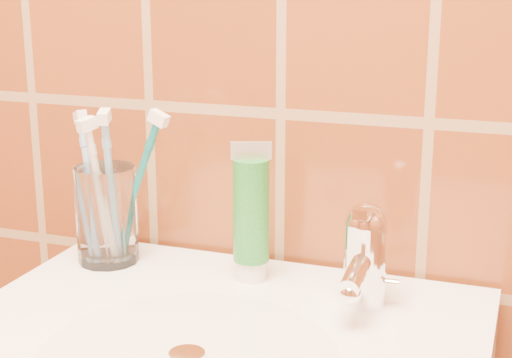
% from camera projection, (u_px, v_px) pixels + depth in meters
% --- Properties ---
extents(glass_tumbler, '(0.09, 0.09, 0.13)m').
position_uv_depth(glass_tumbler, '(107.00, 215.00, 1.00)').
color(glass_tumbler, white).
rests_on(glass_tumbler, pedestal_sink).
extents(toothpaste_tube, '(0.05, 0.04, 0.17)m').
position_uv_depth(toothpaste_tube, '(251.00, 216.00, 0.94)').
color(toothpaste_tube, white).
rests_on(toothpaste_tube, pedestal_sink).
extents(faucet, '(0.05, 0.11, 0.12)m').
position_uv_depth(faucet, '(365.00, 252.00, 0.87)').
color(faucet, white).
rests_on(faucet, pedestal_sink).
extents(toothbrush_0, '(0.12, 0.11, 0.20)m').
position_uv_depth(toothbrush_0, '(135.00, 189.00, 0.98)').
color(toothbrush_0, '#0D696E').
rests_on(toothbrush_0, glass_tumbler).
extents(toothbrush_1, '(0.14, 0.13, 0.21)m').
position_uv_depth(toothbrush_1, '(91.00, 187.00, 1.01)').
color(toothbrush_1, '#7AA5D9').
rests_on(toothbrush_1, glass_tumbler).
extents(toothbrush_2, '(0.06, 0.09, 0.21)m').
position_uv_depth(toothbrush_2, '(101.00, 194.00, 0.97)').
color(toothbrush_2, silver).
rests_on(toothbrush_2, glass_tumbler).
extents(toothbrush_3, '(0.06, 0.10, 0.22)m').
position_uv_depth(toothbrush_3, '(111.00, 190.00, 0.98)').
color(toothbrush_3, '#74A3CE').
rests_on(toothbrush_3, glass_tumbler).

